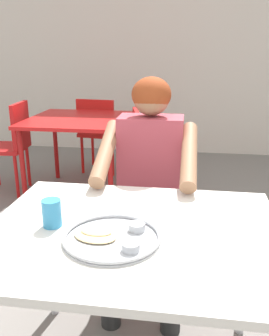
{
  "coord_description": "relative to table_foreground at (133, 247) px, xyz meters",
  "views": [
    {
      "loc": [
        0.1,
        -1.15,
        1.34
      ],
      "look_at": [
        -0.11,
        0.27,
        0.87
      ],
      "focal_mm": 39.1,
      "sensor_mm": 36.0,
      "label": 1
    }
  ],
  "objects": [
    {
      "name": "diner_foreground",
      "position": [
        -0.01,
        0.62,
        0.08
      ],
      "size": [
        0.49,
        0.55,
        1.21
      ],
      "color": "#282828",
      "rests_on": "ground"
    },
    {
      "name": "back_wall",
      "position": [
        0.07,
        3.72,
        1.05
      ],
      "size": [
        12.0,
        0.12,
        3.4
      ],
      "primitive_type": "cube",
      "color": "silver",
      "rests_on": "ground"
    },
    {
      "name": "chair_red_far",
      "position": [
        -0.78,
        2.67,
        -0.15
      ],
      "size": [
        0.48,
        0.44,
        0.83
      ],
      "color": "red",
      "rests_on": "ground"
    },
    {
      "name": "table_background_red",
      "position": [
        -0.82,
        2.02,
        0.01
      ],
      "size": [
        0.88,
        0.92,
        0.74
      ],
      "color": "red",
      "rests_on": "ground"
    },
    {
      "name": "drinking_cup",
      "position": [
        -0.3,
        -0.02,
        0.13
      ],
      "size": [
        0.07,
        0.07,
        0.1
      ],
      "color": "#338CBF",
      "rests_on": "table_foreground"
    },
    {
      "name": "chair_foreground",
      "position": [
        -0.01,
        0.85,
        -0.13
      ],
      "size": [
        0.43,
        0.41,
        0.89
      ],
      "color": "red",
      "rests_on": "ground"
    },
    {
      "name": "chair_red_left",
      "position": [
        -1.47,
        1.98,
        -0.14
      ],
      "size": [
        0.44,
        0.43,
        0.87
      ],
      "color": "red",
      "rests_on": "ground"
    },
    {
      "name": "chair_red_right",
      "position": [
        -0.17,
        1.96,
        -0.15
      ],
      "size": [
        0.46,
        0.46,
        0.84
      ],
      "color": "red",
      "rests_on": "ground"
    },
    {
      "name": "thali_tray",
      "position": [
        -0.06,
        -0.09,
        0.09
      ],
      "size": [
        0.34,
        0.34,
        0.03
      ],
      "color": "#B7BABF",
      "rests_on": "table_foreground"
    },
    {
      "name": "table_foreground",
      "position": [
        0.0,
        0.0,
        0.0
      ],
      "size": [
        1.07,
        0.85,
        0.72
      ],
      "color": "silver",
      "rests_on": "ground"
    }
  ]
}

